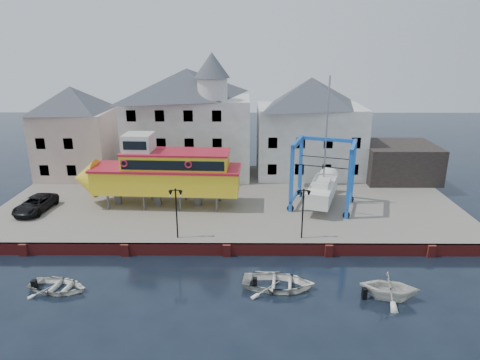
{
  "coord_description": "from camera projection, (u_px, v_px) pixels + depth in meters",
  "views": [
    {
      "loc": [
        1.23,
        -30.13,
        16.18
      ],
      "look_at": [
        1.0,
        7.0,
        4.0
      ],
      "focal_mm": 32.0,
      "sensor_mm": 36.0,
      "label": 1
    }
  ],
  "objects": [
    {
      "name": "hardstanding",
      "position": [
        231.0,
        200.0,
        43.97
      ],
      "size": [
        44.0,
        22.0,
        1.0
      ],
      "primitive_type": "cube",
      "color": "slate",
      "rests_on": "ground"
    },
    {
      "name": "van",
      "position": [
        35.0,
        204.0,
        39.63
      ],
      "size": [
        2.8,
        5.21,
        1.39
      ],
      "primitive_type": "imported",
      "rotation": [
        0.0,
        0.0,
        -0.1
      ],
      "color": "black",
      "rests_on": "hardstanding"
    },
    {
      "name": "building_white_main",
      "position": [
        189.0,
        121.0,
        48.89
      ],
      "size": [
        14.0,
        8.3,
        14.0
      ],
      "color": "beige",
      "rests_on": "hardstanding"
    },
    {
      "name": "motorboat_b",
      "position": [
        278.0,
        288.0,
        29.35
      ],
      "size": [
        5.37,
        4.14,
        1.03
      ],
      "primitive_type": "imported",
      "rotation": [
        0.0,
        0.0,
        1.44
      ],
      "color": "white",
      "rests_on": "ground"
    },
    {
      "name": "building_white_right",
      "position": [
        309.0,
        127.0,
        49.62
      ],
      "size": [
        12.0,
        8.0,
        11.2
      ],
      "color": "beige",
      "rests_on": "hardstanding"
    },
    {
      "name": "tour_boat",
      "position": [
        157.0,
        172.0,
        40.43
      ],
      "size": [
        16.18,
        4.65,
        6.97
      ],
      "rotation": [
        0.0,
        0.0,
        -0.05
      ],
      "color": "#59595E",
      "rests_on": "hardstanding"
    },
    {
      "name": "quay_wall",
      "position": [
        227.0,
        249.0,
        33.62
      ],
      "size": [
        44.0,
        0.47,
        1.0
      ],
      "color": "maroon",
      "rests_on": "ground"
    },
    {
      "name": "travel_lift",
      "position": [
        323.0,
        184.0,
        40.91
      ],
      "size": [
        6.81,
        8.34,
        12.23
      ],
      "rotation": [
        0.0,
        0.0,
        -0.32
      ],
      "color": "#1761B2",
      "rests_on": "hardstanding"
    },
    {
      "name": "shed_dark",
      "position": [
        398.0,
        161.0,
        48.78
      ],
      "size": [
        8.0,
        7.0,
        4.0
      ],
      "primitive_type": "cube",
      "color": "black",
      "rests_on": "hardstanding"
    },
    {
      "name": "lamp_post_left",
      "position": [
        176.0,
        201.0,
        33.54
      ],
      "size": [
        1.12,
        0.32,
        4.2
      ],
      "color": "black",
      "rests_on": "hardstanding"
    },
    {
      "name": "motorboat_c",
      "position": [
        388.0,
        298.0,
        28.11
      ],
      "size": [
        4.39,
        4.0,
        1.99
      ],
      "primitive_type": "imported",
      "rotation": [
        0.0,
        0.0,
        1.36
      ],
      "color": "white",
      "rests_on": "ground"
    },
    {
      "name": "ground",
      "position": [
        227.0,
        256.0,
        33.68
      ],
      "size": [
        140.0,
        140.0,
        0.0
      ],
      "primitive_type": "plane",
      "color": "black",
      "rests_on": "ground"
    },
    {
      "name": "building_pink",
      "position": [
        75.0,
        132.0,
        48.96
      ],
      "size": [
        8.0,
        7.0,
        10.3
      ],
      "color": "#C39D97",
      "rests_on": "hardstanding"
    },
    {
      "name": "lamp_post_right",
      "position": [
        303.0,
        201.0,
        33.48
      ],
      "size": [
        1.12,
        0.32,
        4.2
      ],
      "color": "black",
      "rests_on": "hardstanding"
    },
    {
      "name": "motorboat_d",
      "position": [
        59.0,
        290.0,
        29.07
      ],
      "size": [
        4.49,
        3.57,
        0.83
      ],
      "primitive_type": "imported",
      "rotation": [
        0.0,
        0.0,
        1.39
      ],
      "color": "white",
      "rests_on": "ground"
    }
  ]
}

